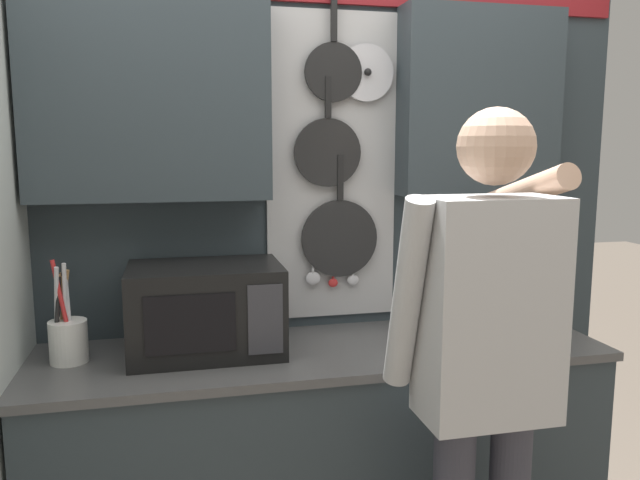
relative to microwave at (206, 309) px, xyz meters
The scene contains 6 objects.
base_cabinet_counter 0.73m from the microwave, ahead, with size 1.99×0.58×0.91m.
back_wall_unit 0.58m from the microwave, 28.22° to the left, with size 2.56×0.20×2.32m.
microwave is the anchor object (origin of this frame).
knife_block 1.24m from the microwave, ahead, with size 0.12×0.16×0.25m.
utensil_crock 0.45m from the microwave, behind, with size 0.12×0.12×0.35m.
person 0.94m from the microwave, 35.69° to the right, with size 0.54×0.67×1.72m.
Camera 1 is at (-0.49, -2.06, 1.62)m, focal length 35.00 mm.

